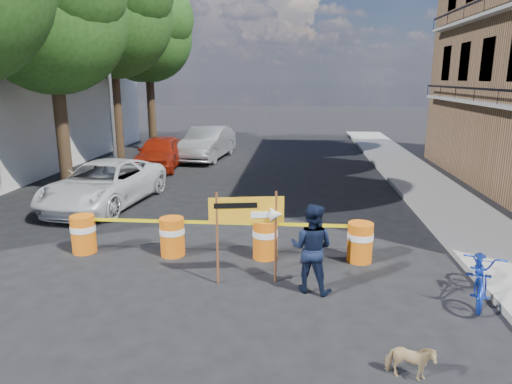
% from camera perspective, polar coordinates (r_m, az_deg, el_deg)
% --- Properties ---
extents(ground, '(120.00, 120.00, 0.00)m').
position_cam_1_polar(ground, '(9.27, -3.79, -11.67)').
color(ground, black).
rests_on(ground, ground).
extents(sidewalk_east, '(2.40, 40.00, 0.15)m').
position_cam_1_polar(sidewalk_east, '(15.56, 23.13, -1.77)').
color(sidewalk_east, gray).
rests_on(sidewalk_east, ground).
extents(tree_mid_a, '(5.25, 5.00, 8.68)m').
position_cam_1_polar(tree_mid_a, '(17.37, -24.11, 19.49)').
color(tree_mid_a, '#332316').
rests_on(tree_mid_a, ground).
extents(tree_mid_b, '(5.67, 5.40, 9.62)m').
position_cam_1_polar(tree_mid_b, '(21.96, -17.65, 20.52)').
color(tree_mid_b, '#332316').
rests_on(tree_mid_b, ground).
extents(tree_far, '(5.04, 4.80, 8.84)m').
position_cam_1_polar(tree_far, '(26.60, -13.29, 18.47)').
color(tree_far, '#332316').
rests_on(tree_far, ground).
extents(streetlamp, '(1.25, 0.18, 8.00)m').
position_cam_1_polar(streetlamp, '(19.18, -17.77, 14.51)').
color(streetlamp, gray).
rests_on(streetlamp, ground).
extents(barrel_far_left, '(0.58, 0.58, 0.90)m').
position_cam_1_polar(barrel_far_left, '(11.51, -20.77, -4.84)').
color(barrel_far_left, orange).
rests_on(barrel_far_left, ground).
extents(barrel_mid_left, '(0.58, 0.58, 0.90)m').
position_cam_1_polar(barrel_mid_left, '(10.77, -10.42, -5.41)').
color(barrel_mid_left, orange).
rests_on(barrel_mid_left, ground).
extents(barrel_mid_right, '(0.58, 0.58, 0.90)m').
position_cam_1_polar(barrel_mid_right, '(10.44, 1.14, -5.81)').
color(barrel_mid_right, orange).
rests_on(barrel_mid_right, ground).
extents(barrel_far_right, '(0.58, 0.58, 0.90)m').
position_cam_1_polar(barrel_far_right, '(10.51, 12.87, -6.04)').
color(barrel_far_right, orange).
rests_on(barrel_far_right, ground).
extents(detour_sign, '(1.46, 0.37, 1.89)m').
position_cam_1_polar(detour_sign, '(8.91, 0.05, -3.12)').
color(detour_sign, '#592D19').
rests_on(detour_sign, ground).
extents(pedestrian, '(1.01, 0.89, 1.75)m').
position_cam_1_polar(pedestrian, '(8.81, 6.97, -6.97)').
color(pedestrian, black).
rests_on(pedestrian, ground).
extents(bicycle, '(0.99, 1.20, 1.96)m').
position_cam_1_polar(bicycle, '(9.37, 26.63, -6.42)').
color(bicycle, '#1533AC').
rests_on(bicycle, ground).
extents(dog, '(0.70, 0.43, 0.55)m').
position_cam_1_polar(dog, '(6.94, 18.70, -19.44)').
color(dog, tan).
rests_on(dog, ground).
extents(suv_white, '(2.98, 5.37, 1.42)m').
position_cam_1_polar(suv_white, '(15.44, -18.47, 0.96)').
color(suv_white, white).
rests_on(suv_white, ground).
extents(sedan_red, '(2.02, 4.46, 1.49)m').
position_cam_1_polar(sedan_red, '(21.14, -11.89, 4.87)').
color(sedan_red, '#A4210D').
rests_on(sedan_red, ground).
extents(sedan_silver, '(2.32, 5.12, 1.63)m').
position_cam_1_polar(sedan_silver, '(23.32, -6.10, 6.11)').
color(sedan_silver, '#A2A4A9').
rests_on(sedan_silver, ground).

